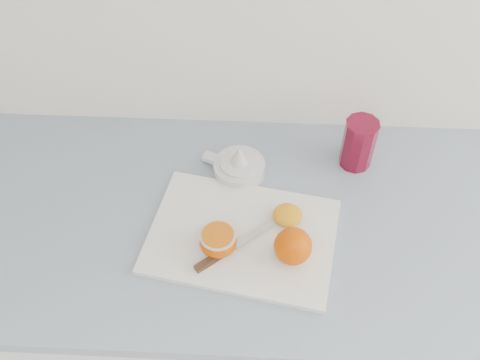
{
  "coord_description": "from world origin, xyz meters",
  "views": [
    {
      "loc": [
        0.07,
        0.99,
        1.82
      ],
      "look_at": [
        0.04,
        1.74,
        0.96
      ],
      "focal_mm": 40.0,
      "sensor_mm": 36.0,
      "label": 1
    }
  ],
  "objects_px": {
    "cutting_board": "(242,236)",
    "red_tumbler": "(358,145)",
    "counter": "(271,312)",
    "citrus_juicer": "(239,166)",
    "half_orange": "(218,241)"
  },
  "relations": [
    {
      "from": "cutting_board",
      "to": "half_orange",
      "type": "bearing_deg",
      "value": -142.84
    },
    {
      "from": "citrus_juicer",
      "to": "red_tumbler",
      "type": "height_order",
      "value": "red_tumbler"
    },
    {
      "from": "counter",
      "to": "citrus_juicer",
      "type": "height_order",
      "value": "citrus_juicer"
    },
    {
      "from": "cutting_board",
      "to": "citrus_juicer",
      "type": "height_order",
      "value": "citrus_juicer"
    },
    {
      "from": "cutting_board",
      "to": "red_tumbler",
      "type": "height_order",
      "value": "red_tumbler"
    },
    {
      "from": "citrus_juicer",
      "to": "half_orange",
      "type": "bearing_deg",
      "value": -97.84
    },
    {
      "from": "red_tumbler",
      "to": "cutting_board",
      "type": "bearing_deg",
      "value": -138.06
    },
    {
      "from": "cutting_board",
      "to": "red_tumbler",
      "type": "xyz_separation_m",
      "value": [
        0.26,
        0.23,
        0.05
      ]
    },
    {
      "from": "counter",
      "to": "cutting_board",
      "type": "relative_size",
      "value": 6.19
    },
    {
      "from": "cutting_board",
      "to": "red_tumbler",
      "type": "bearing_deg",
      "value": 41.94
    },
    {
      "from": "cutting_board",
      "to": "red_tumbler",
      "type": "distance_m",
      "value": 0.35
    },
    {
      "from": "counter",
      "to": "citrus_juicer",
      "type": "bearing_deg",
      "value": 127.29
    },
    {
      "from": "half_orange",
      "to": "cutting_board",
      "type": "bearing_deg",
      "value": 37.16
    },
    {
      "from": "half_orange",
      "to": "citrus_juicer",
      "type": "relative_size",
      "value": 0.51
    },
    {
      "from": "cutting_board",
      "to": "half_orange",
      "type": "distance_m",
      "value": 0.07
    }
  ]
}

